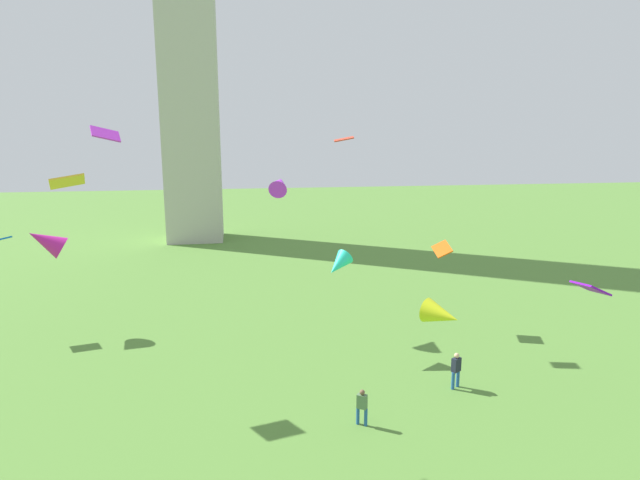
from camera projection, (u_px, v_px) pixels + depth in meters
name	position (u px, v px, depth m)	size (l,w,h in m)	color
person_1	(456.00, 368.00, 25.33)	(0.54, 0.48, 1.81)	#235693
person_2	(362.00, 405.00, 22.08)	(0.48, 0.43, 1.61)	#235693
kite_flying_0	(280.00, 184.00, 32.67)	(1.58, 2.13, 1.63)	#B92CEF
kite_flying_2	(67.00, 182.00, 24.06)	(1.66, 1.42, 0.79)	gold
kite_flying_3	(442.00, 249.00, 32.72)	(0.99, 1.60, 0.95)	#EF580E
kite_flying_5	(46.00, 241.00, 31.84)	(2.72, 1.90, 2.30)	#BD1C8D
kite_flying_6	(338.00, 265.00, 28.75)	(1.97, 1.83, 1.59)	#27E2C4
kite_flying_7	(344.00, 139.00, 30.64)	(1.27, 1.00, 0.37)	red
kite_flying_8	(590.00, 288.00, 25.02)	(1.15, 1.77, 0.77)	#720DBD
kite_flying_9	(442.00, 315.00, 17.99)	(1.49, 1.56, 0.96)	#CBD81A
kite_flying_10	(105.00, 134.00, 20.86)	(1.19, 1.12, 0.70)	#B82ED1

